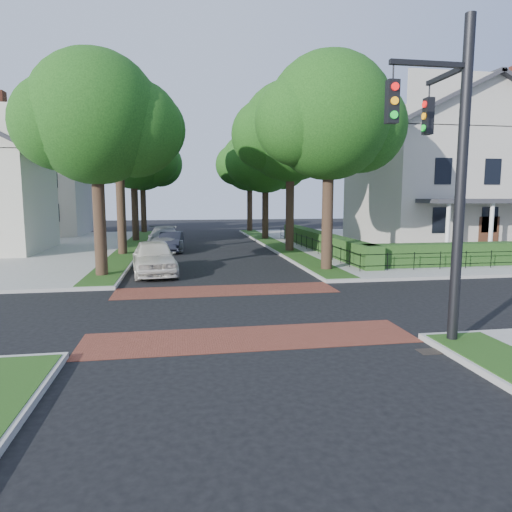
# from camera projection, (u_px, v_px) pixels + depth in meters

# --- Properties ---
(ground) EXTENTS (120.00, 120.00, 0.00)m
(ground) POSITION_uv_depth(u_px,v_px,m) (236.00, 310.00, 15.53)
(ground) COLOR black
(ground) RESTS_ON ground
(sidewalk_ne) EXTENTS (30.00, 30.00, 0.15)m
(sidewalk_ne) POSITION_uv_depth(u_px,v_px,m) (445.00, 242.00, 37.27)
(sidewalk_ne) COLOR gray
(sidewalk_ne) RESTS_ON ground
(crosswalk_far) EXTENTS (9.00, 2.20, 0.01)m
(crosswalk_far) POSITION_uv_depth(u_px,v_px,m) (226.00, 290.00, 18.66)
(crosswalk_far) COLOR brown
(crosswalk_far) RESTS_ON ground
(crosswalk_near) EXTENTS (9.00, 2.20, 0.01)m
(crosswalk_near) POSITION_uv_depth(u_px,v_px,m) (250.00, 338.00, 12.40)
(crosswalk_near) COLOR brown
(crosswalk_near) RESTS_ON ground
(storm_drain) EXTENTS (0.65, 0.45, 0.01)m
(storm_drain) POSITION_uv_depth(u_px,v_px,m) (431.00, 351.00, 11.34)
(storm_drain) COLOR black
(storm_drain) RESTS_ON ground
(grass_strip_ne) EXTENTS (1.60, 29.80, 0.02)m
(grass_strip_ne) POSITION_uv_depth(u_px,v_px,m) (276.00, 244.00, 35.07)
(grass_strip_ne) COLOR #203E11
(grass_strip_ne) RESTS_ON sidewalk_ne
(grass_strip_nw) EXTENTS (1.60, 29.80, 0.02)m
(grass_strip_nw) POSITION_uv_depth(u_px,v_px,m) (131.00, 247.00, 33.31)
(grass_strip_nw) COLOR #203E11
(grass_strip_nw) RESTS_ON sidewalk_nw
(tree_right_near) EXTENTS (7.75, 6.67, 10.66)m
(tree_right_near) POSITION_uv_depth(u_px,v_px,m) (330.00, 119.00, 22.52)
(tree_right_near) COLOR black
(tree_right_near) RESTS_ON sidewalk_ne
(tree_right_mid) EXTENTS (8.25, 7.09, 11.22)m
(tree_right_mid) POSITION_uv_depth(u_px,v_px,m) (291.00, 133.00, 30.31)
(tree_right_mid) COLOR black
(tree_right_mid) RESTS_ON sidewalk_ne
(tree_right_far) EXTENTS (7.25, 6.23, 9.74)m
(tree_right_far) POSITION_uv_depth(u_px,v_px,m) (266.00, 160.00, 39.23)
(tree_right_far) COLOR black
(tree_right_far) RESTS_ON sidewalk_ne
(tree_right_back) EXTENTS (7.50, 6.45, 10.20)m
(tree_right_back) POSITION_uv_depth(u_px,v_px,m) (250.00, 163.00, 47.99)
(tree_right_back) COLOR black
(tree_right_back) RESTS_ON sidewalk_ne
(tree_left_near) EXTENTS (7.50, 6.45, 10.20)m
(tree_left_near) POSITION_uv_depth(u_px,v_px,m) (98.00, 120.00, 20.78)
(tree_left_near) COLOR black
(tree_left_near) RESTS_ON sidewalk_nw
(tree_left_mid) EXTENTS (8.00, 6.88, 11.48)m
(tree_left_mid) POSITION_uv_depth(u_px,v_px,m) (120.00, 123.00, 28.47)
(tree_left_mid) COLOR black
(tree_left_mid) RESTS_ON sidewalk_nw
(tree_left_far) EXTENTS (7.00, 6.02, 9.86)m
(tree_left_far) POSITION_uv_depth(u_px,v_px,m) (135.00, 156.00, 37.41)
(tree_left_far) COLOR black
(tree_left_far) RESTS_ON sidewalk_nw
(tree_left_back) EXTENTS (7.75, 6.66, 10.44)m
(tree_left_back) POSITION_uv_depth(u_px,v_px,m) (143.00, 160.00, 46.19)
(tree_left_back) COLOR black
(tree_left_back) RESTS_ON sidewalk_nw
(hedge_main_road) EXTENTS (1.00, 18.00, 1.20)m
(hedge_main_road) POSITION_uv_depth(u_px,v_px,m) (321.00, 241.00, 31.35)
(hedge_main_road) COLOR #183C14
(hedge_main_road) RESTS_ON sidewalk_ne
(fence_main_road) EXTENTS (0.06, 18.00, 0.90)m
(fence_main_road) POSITION_uv_depth(u_px,v_px,m) (309.00, 244.00, 31.24)
(fence_main_road) COLOR black
(fence_main_road) RESTS_ON sidewalk_ne
(house_victorian) EXTENTS (13.00, 13.05, 12.48)m
(house_victorian) POSITION_uv_depth(u_px,v_px,m) (448.00, 166.00, 33.15)
(house_victorian) COLOR #B6B0A4
(house_victorian) RESTS_ON sidewalk_ne
(house_left_far) EXTENTS (10.00, 9.00, 10.14)m
(house_left_far) POSITION_uv_depth(u_px,v_px,m) (35.00, 183.00, 43.65)
(house_left_far) COLOR #B6B0A4
(house_left_far) RESTS_ON sidewalk_nw
(traffic_signal) EXTENTS (2.17, 2.00, 8.00)m
(traffic_signal) POSITION_uv_depth(u_px,v_px,m) (450.00, 161.00, 11.39)
(traffic_signal) COLOR black
(traffic_signal) RESTS_ON sidewalk_se
(parked_car_front) EXTENTS (2.59, 5.23, 1.71)m
(parked_car_front) POSITION_uv_depth(u_px,v_px,m) (154.00, 257.00, 22.43)
(parked_car_front) COLOR silver
(parked_car_front) RESTS_ON ground
(parked_car_middle) EXTENTS (1.83, 4.33, 1.39)m
(parked_car_middle) POSITION_uv_depth(u_px,v_px,m) (171.00, 242.00, 31.49)
(parked_car_middle) COLOR black
(parked_car_middle) RESTS_ON ground
(parked_car_rear) EXTENTS (2.70, 5.80, 1.64)m
(parked_car_rear) POSITION_uv_depth(u_px,v_px,m) (165.00, 239.00, 32.23)
(parked_car_rear) COLOR gray
(parked_car_rear) RESTS_ON ground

